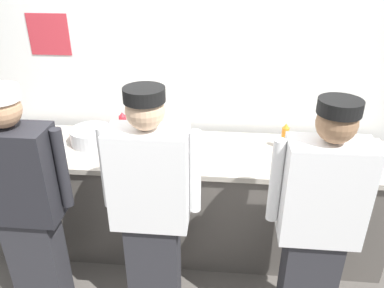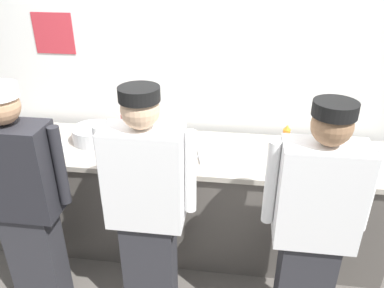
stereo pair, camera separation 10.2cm
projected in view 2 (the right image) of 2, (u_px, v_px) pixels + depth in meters
ground_plane at (177, 273)px, 3.02m from camera, size 9.00×9.00×0.00m
wall_back at (192, 73)px, 3.16m from camera, size 4.94×0.11×2.73m
prep_counter at (184, 198)px, 3.15m from camera, size 3.15×0.72×0.90m
chef_near_left at (24, 200)px, 2.42m from camera, size 0.59×0.24×1.63m
chef_center at (147, 208)px, 2.33m from camera, size 0.60×0.24×1.65m
chef_far_right at (313, 226)px, 2.19m from camera, size 0.59×0.24×1.63m
plate_stack_front at (340, 157)px, 2.80m from camera, size 0.23×0.23×0.05m
plate_stack_rear at (172, 153)px, 2.84m from camera, size 0.20×0.20×0.06m
mixing_bowl_steel at (93, 134)px, 3.05m from camera, size 0.33×0.33×0.12m
sheet_tray at (226, 153)px, 2.88m from camera, size 0.47×0.37×0.02m
squeeze_bottle_primary at (125, 123)px, 3.15m from camera, size 0.06×0.06×0.21m
squeeze_bottle_secondary at (41, 130)px, 3.05m from camera, size 0.06×0.06×0.19m
squeeze_bottle_spare at (286, 138)px, 2.89m from camera, size 0.06×0.06×0.21m
ramekin_red_sauce at (365, 173)px, 2.60m from camera, size 0.10×0.10×0.05m
ramekin_orange_sauce at (143, 149)px, 2.92m from camera, size 0.10×0.10×0.04m
deli_cup at (62, 148)px, 2.86m from camera, size 0.09×0.09×0.11m
chefs_knife at (183, 155)px, 2.85m from camera, size 0.28×0.03×0.02m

